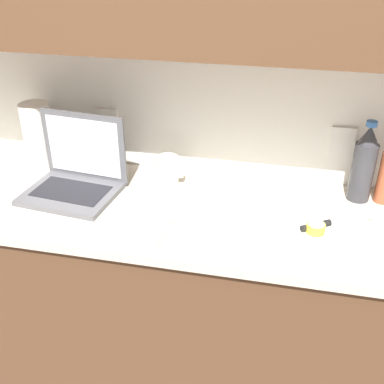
{
  "coord_description": "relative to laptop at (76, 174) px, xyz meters",
  "views": [
    {
      "loc": [
        0.45,
        -1.42,
        1.8
      ],
      "look_at": [
        0.15,
        -0.01,
        0.97
      ],
      "focal_mm": 45.0,
      "sensor_mm": 36.0,
      "label": 1
    }
  ],
  "objects": [
    {
      "name": "ground_plane",
      "position": [
        0.31,
        -0.05,
        -0.96
      ],
      "size": [
        12.0,
        12.0,
        0.0
      ],
      "primitive_type": "plane",
      "color": "#564C47",
      "rests_on": "ground"
    },
    {
      "name": "wall_back",
      "position": [
        0.31,
        0.18,
        0.6
      ],
      "size": [
        5.2,
        0.38,
        2.6
      ],
      "color": "white",
      "rests_on": "ground_plane"
    },
    {
      "name": "counter_unit",
      "position": [
        0.29,
        -0.05,
        -0.5
      ],
      "size": [
        2.25,
        0.6,
        0.89
      ],
      "color": "brown",
      "rests_on": "ground_plane"
    },
    {
      "name": "laptop",
      "position": [
        0.0,
        0.0,
        0.0
      ],
      "size": [
        0.36,
        0.3,
        0.28
      ],
      "rotation": [
        0.0,
        0.0,
        -0.11
      ],
      "color": "#515156",
      "rests_on": "counter_unit"
    },
    {
      "name": "cutting_board",
      "position": [
        0.9,
        -0.08,
        -0.06
      ],
      "size": [
        0.31,
        0.24,
        0.01
      ],
      "primitive_type": "cube",
      "color": "silver",
      "rests_on": "counter_unit"
    },
    {
      "name": "knife",
      "position": [
        0.92,
        -0.07,
        -0.05
      ],
      "size": [
        0.25,
        0.17,
        0.02
      ],
      "rotation": [
        0.0,
        0.0,
        0.58
      ],
      "color": "silver",
      "rests_on": "cutting_board"
    },
    {
      "name": "lemon_half_cut",
      "position": [
        0.89,
        -0.11,
        -0.04
      ],
      "size": [
        0.06,
        0.06,
        0.03
      ],
      "color": "yellow",
      "rests_on": "cutting_board"
    },
    {
      "name": "bottle_green_soda",
      "position": [
        1.04,
        0.16,
        0.07
      ],
      "size": [
        0.08,
        0.08,
        0.31
      ],
      "color": "#333338",
      "rests_on": "counter_unit"
    },
    {
      "name": "measuring_cup",
      "position": [
        0.32,
        0.13,
        -0.01
      ],
      "size": [
        0.1,
        0.08,
        0.11
      ],
      "color": "silver",
      "rests_on": "counter_unit"
    },
    {
      "name": "paper_towel_roll",
      "position": [
        -0.23,
        0.16,
        0.07
      ],
      "size": [
        0.12,
        0.12,
        0.27
      ],
      "color": "white",
      "rests_on": "counter_unit"
    },
    {
      "name": "dish_towel",
      "position": [
        0.3,
        -0.23,
        -0.05
      ],
      "size": [
        0.23,
        0.17,
        0.02
      ],
      "primitive_type": "cube",
      "rotation": [
        0.0,
        0.0,
        -0.05
      ],
      "color": "white",
      "rests_on": "counter_unit"
    }
  ]
}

